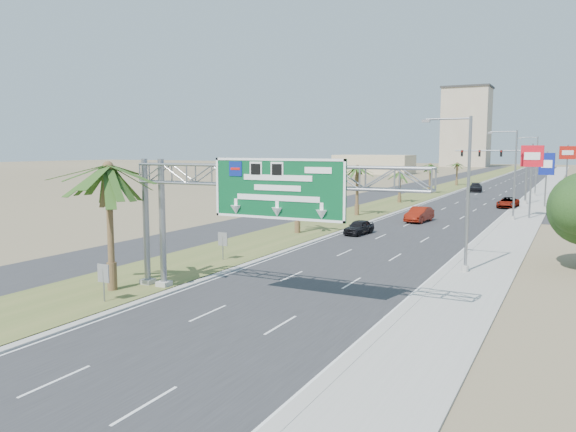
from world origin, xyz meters
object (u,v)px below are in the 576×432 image
(car_right_lane, at_px, (508,203))
(pole_sign_blue, at_px, (547,166))
(signal_mast, at_px, (511,171))
(pole_sign_red_near, at_px, (532,160))
(car_mid_lane, at_px, (419,215))
(pole_sign_red_far, at_px, (567,158))
(sign_gantry, at_px, (255,186))
(palm_near, at_px, (108,168))
(car_left_lane, at_px, (359,227))
(car_far, at_px, (475,187))

(car_right_lane, distance_m, pole_sign_blue, 7.41)
(signal_mast, bearing_deg, pole_sign_red_near, -77.74)
(car_mid_lane, relative_size, pole_sign_red_far, 0.58)
(signal_mast, height_order, pole_sign_red_near, pole_sign_red_near)
(pole_sign_red_near, bearing_deg, car_right_lane, 106.63)
(sign_gantry, height_order, pole_sign_blue, pole_sign_blue)
(pole_sign_blue, bearing_deg, signal_mast, 152.17)
(car_mid_lane, bearing_deg, pole_sign_red_far, 68.21)
(signal_mast, bearing_deg, pole_sign_blue, -27.83)
(pole_sign_blue, bearing_deg, pole_sign_red_near, -93.30)
(sign_gantry, relative_size, car_mid_lane, 3.36)
(car_mid_lane, height_order, car_right_lane, car_mid_lane)
(sign_gantry, bearing_deg, car_right_lane, 83.33)
(pole_sign_red_near, height_order, pole_sign_red_far, pole_sign_red_near)
(sign_gantry, relative_size, car_right_lane, 3.29)
(palm_near, bearing_deg, pole_sign_red_near, 68.56)
(car_left_lane, distance_m, pole_sign_blue, 38.21)
(palm_near, height_order, car_far, palm_near)
(sign_gantry, distance_m, car_far, 84.23)
(signal_mast, bearing_deg, car_mid_lane, -104.36)
(sign_gantry, xyz_separation_m, car_mid_lane, (-0.44, 35.97, -5.24))
(pole_sign_blue, bearing_deg, sign_gantry, -100.40)
(car_far, height_order, pole_sign_blue, pole_sign_blue)
(car_mid_lane, bearing_deg, car_far, 97.85)
(car_left_lane, bearing_deg, car_mid_lane, 83.37)
(pole_sign_red_near, bearing_deg, signal_mast, 102.26)
(sign_gantry, relative_size, palm_near, 2.01)
(sign_gantry, distance_m, car_mid_lane, 36.36)
(car_right_lane, bearing_deg, car_mid_lane, -105.45)
(signal_mast, relative_size, car_left_lane, 2.58)
(car_mid_lane, xyz_separation_m, car_far, (-1.57, 48.07, -0.02))
(sign_gantry, xyz_separation_m, signal_mast, (6.23, 62.05, -1.21))
(pole_sign_red_far, bearing_deg, pole_sign_blue, -132.76)
(car_far, xyz_separation_m, pole_sign_red_far, (15.38, -21.84, 5.94))
(pole_sign_red_far, bearing_deg, sign_gantry, -102.14)
(car_left_lane, bearing_deg, car_right_lane, 79.67)
(car_far, bearing_deg, pole_sign_blue, -68.06)
(car_left_lane, distance_m, pole_sign_red_near, 24.75)
(pole_sign_red_near, bearing_deg, pole_sign_blue, 86.70)
(pole_sign_red_near, relative_size, pole_sign_red_far, 1.00)
(car_far, height_order, pole_sign_red_near, pole_sign_red_near)
(car_left_lane, bearing_deg, palm_near, -93.89)
(palm_near, bearing_deg, pole_sign_red_far, 71.45)
(car_far, distance_m, pole_sign_red_near, 41.82)
(palm_near, relative_size, pole_sign_red_far, 0.98)
(pole_sign_red_near, xyz_separation_m, pole_sign_red_far, (3.31, 17.77, 0.06))
(car_far, height_order, pole_sign_red_far, pole_sign_red_far)
(car_right_lane, bearing_deg, car_far, 110.76)
(car_far, relative_size, pole_sign_blue, 0.73)
(car_far, bearing_deg, sign_gantry, -94.56)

